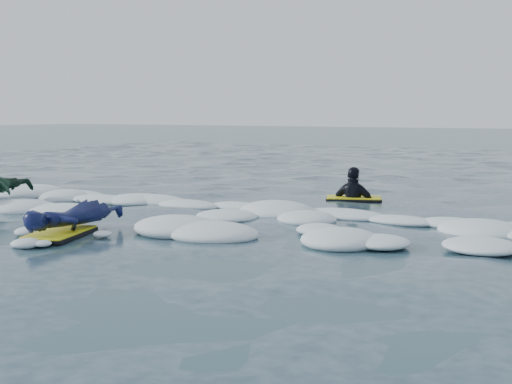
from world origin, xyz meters
TOP-DOWN VIEW (x-y plane):
  - ground at (0.00, 0.00)m, footprint 120.00×120.00m
  - foam_band at (0.00, 1.03)m, footprint 12.00×3.10m
  - prone_woman_unit at (0.05, -1.20)m, footprint 0.84×1.62m
  - waiting_rider_unit at (2.16, 3.56)m, footprint 1.10×0.84m

SIDE VIEW (x-z plane):
  - waiting_rider_unit at x=2.16m, z-range -0.84..0.63m
  - ground at x=0.00m, z-range 0.00..0.00m
  - foam_band at x=0.00m, z-range -0.15..0.15m
  - prone_woman_unit at x=0.05m, z-range 0.01..0.41m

